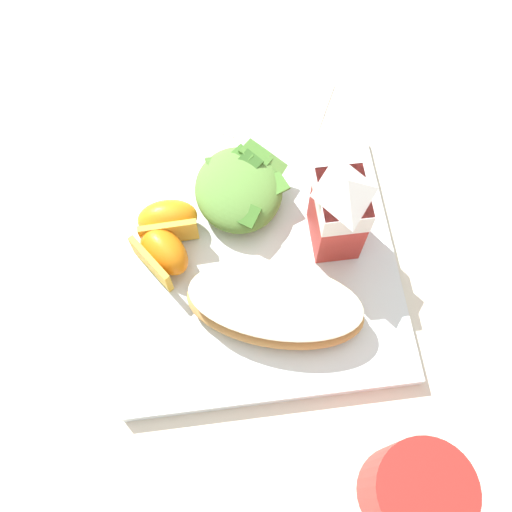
% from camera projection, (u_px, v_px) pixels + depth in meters
% --- Properties ---
extents(ground, '(3.00, 3.00, 0.00)m').
position_uv_depth(ground, '(256.00, 266.00, 0.59)').
color(ground, beige).
extents(white_plate, '(0.28, 0.28, 0.02)m').
position_uv_depth(white_plate, '(256.00, 263.00, 0.58)').
color(white_plate, silver).
rests_on(white_plate, ground).
extents(cheesy_pizza_bread, '(0.13, 0.19, 0.04)m').
position_uv_depth(cheesy_pizza_bread, '(275.00, 305.00, 0.53)').
color(cheesy_pizza_bread, tan).
rests_on(cheesy_pizza_bread, white_plate).
extents(green_salad_pile, '(0.10, 0.10, 0.04)m').
position_uv_depth(green_salad_pile, '(239.00, 189.00, 0.58)').
color(green_salad_pile, '#5B8E3D').
rests_on(green_salad_pile, white_plate).
extents(milk_carton, '(0.06, 0.04, 0.11)m').
position_uv_depth(milk_carton, '(340.00, 208.00, 0.53)').
color(milk_carton, '#B7332D').
rests_on(milk_carton, white_plate).
extents(orange_wedge_front, '(0.04, 0.06, 0.04)m').
position_uv_depth(orange_wedge_front, '(168.00, 220.00, 0.57)').
color(orange_wedge_front, orange).
rests_on(orange_wedge_front, white_plate).
extents(orange_wedge_middle, '(0.07, 0.06, 0.04)m').
position_uv_depth(orange_wedge_middle, '(163.00, 251.00, 0.55)').
color(orange_wedge_middle, orange).
rests_on(orange_wedge_middle, white_plate).
extents(paper_napkin, '(0.15, 0.15, 0.00)m').
position_uv_depth(paper_napkin, '(277.00, 108.00, 0.67)').
color(paper_napkin, white).
rests_on(paper_napkin, ground).
extents(drinking_red_cup, '(0.08, 0.08, 0.09)m').
position_uv_depth(drinking_red_cup, '(413.00, 491.00, 0.46)').
color(drinking_red_cup, red).
rests_on(drinking_red_cup, ground).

